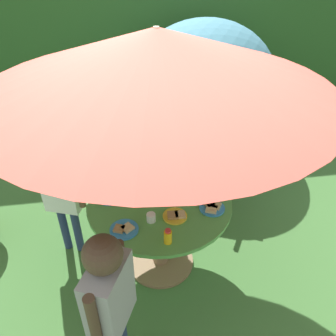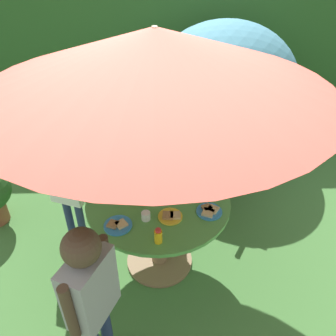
{
  "view_description": "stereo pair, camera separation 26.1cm",
  "coord_description": "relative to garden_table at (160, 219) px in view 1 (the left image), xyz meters",
  "views": [
    {
      "loc": [
        -0.24,
        -2.04,
        2.5
      ],
      "look_at": [
        0.08,
        0.08,
        1.0
      ],
      "focal_mm": 35.95,
      "sensor_mm": 36.0,
      "label": 1
    },
    {
      "loc": [
        0.03,
        -2.07,
        2.5
      ],
      "look_at": [
        0.08,
        0.08,
        1.0
      ],
      "focal_mm": 35.95,
      "sensor_mm": 36.0,
      "label": 2
    }
  ],
  "objects": [
    {
      "name": "ground_plane",
      "position": [
        0.0,
        0.0,
        -0.55
      ],
      "size": [
        10.0,
        10.0,
        0.02
      ],
      "primitive_type": "cube",
      "color": "#3D6B33"
    },
    {
      "name": "hedge_backdrop",
      "position": [
        0.0,
        3.32,
        0.53
      ],
      "size": [
        9.0,
        0.7,
        2.13
      ],
      "primitive_type": "cube",
      "color": "#285623",
      "rests_on": "ground_plane"
    },
    {
      "name": "garden_table",
      "position": [
        0.0,
        0.0,
        0.0
      ],
      "size": [
        1.16,
        1.16,
        0.75
      ],
      "color": "brown",
      "rests_on": "ground_plane"
    },
    {
      "name": "patio_umbrella",
      "position": [
        0.0,
        0.0,
        1.34
      ],
      "size": [
        2.3,
        2.3,
        2.06
      ],
      "color": "#B7AD8C",
      "rests_on": "ground_plane"
    },
    {
      "name": "wooden_chair",
      "position": [
        0.6,
        1.01,
        -0.0
      ],
      "size": [
        0.67,
        0.67,
        0.97
      ],
      "rotation": [
        0.0,
        0.0,
        -0.54
      ],
      "color": "#93704C",
      "rests_on": "ground_plane"
    },
    {
      "name": "dome_tent",
      "position": [
        0.83,
        2.03,
        0.3
      ],
      "size": [
        2.42,
        2.42,
        1.69
      ],
      "rotation": [
        0.0,
        0.0,
        0.24
      ],
      "color": "teal",
      "rests_on": "ground_plane"
    },
    {
      "name": "child_in_yellow_shirt",
      "position": [
        0.01,
        0.84,
        0.22
      ],
      "size": [
        0.2,
        0.41,
        1.19
      ],
      "rotation": [
        0.0,
        0.0,
        -1.58
      ],
      "color": "navy",
      "rests_on": "ground_plane"
    },
    {
      "name": "child_in_white_shirt",
      "position": [
        -0.8,
        0.29,
        0.2
      ],
      "size": [
        0.38,
        0.26,
        1.16
      ],
      "rotation": [
        0.0,
        0.0,
        -0.35
      ],
      "color": "navy",
      "rests_on": "ground_plane"
    },
    {
      "name": "child_in_grey_shirt",
      "position": [
        -0.4,
        -0.86,
        0.27
      ],
      "size": [
        0.3,
        0.4,
        1.27
      ],
      "rotation": [
        0.0,
        0.0,
        1.14
      ],
      "color": "navy",
      "rests_on": "ground_plane"
    },
    {
      "name": "snack_bowl",
      "position": [
        -0.08,
        0.19,
        0.26
      ],
      "size": [
        0.17,
        0.17,
        0.09
      ],
      "color": "white",
      "rests_on": "garden_table"
    },
    {
      "name": "plate_back_edge",
      "position": [
        0.09,
        -0.22,
        0.23
      ],
      "size": [
        0.18,
        0.18,
        0.03
      ],
      "color": "yellow",
      "rests_on": "garden_table"
    },
    {
      "name": "plate_front_edge",
      "position": [
        -0.29,
        -0.3,
        0.23
      ],
      "size": [
        0.21,
        0.21,
        0.03
      ],
      "color": "#338CD8",
      "rests_on": "garden_table"
    },
    {
      "name": "plate_center_front",
      "position": [
        0.39,
        -0.17,
        0.23
      ],
      "size": [
        0.2,
        0.2,
        0.03
      ],
      "color": "#338CD8",
      "rests_on": "garden_table"
    },
    {
      "name": "plate_near_right",
      "position": [
        -0.39,
        0.09,
        0.23
      ],
      "size": [
        0.21,
        0.21,
        0.03
      ],
      "color": "#338CD8",
      "rests_on": "garden_table"
    },
    {
      "name": "plate_center_back",
      "position": [
        0.2,
        0.22,
        0.23
      ],
      "size": [
        0.25,
        0.25,
        0.03
      ],
      "color": "red",
      "rests_on": "garden_table"
    },
    {
      "name": "juice_bottle_near_left",
      "position": [
        -0.27,
        0.3,
        0.27
      ],
      "size": [
        0.05,
        0.05,
        0.12
      ],
      "color": "yellow",
      "rests_on": "garden_table"
    },
    {
      "name": "juice_bottle_far_left",
      "position": [
        -0.39,
        0.26,
        0.27
      ],
      "size": [
        0.05,
        0.05,
        0.12
      ],
      "color": "yellow",
      "rests_on": "garden_table"
    },
    {
      "name": "juice_bottle_far_right",
      "position": [
        0.0,
        -0.46,
        0.27
      ],
      "size": [
        0.06,
        0.06,
        0.12
      ],
      "color": "yellow",
      "rests_on": "garden_table"
    },
    {
      "name": "juice_bottle_mid_left",
      "position": [
        -0.18,
        -0.03,
        0.27
      ],
      "size": [
        0.05,
        0.05,
        0.11
      ],
      "color": "yellow",
      "rests_on": "garden_table"
    },
    {
      "name": "cup_near",
      "position": [
        0.09,
        0.07,
        0.25
      ],
      "size": [
        0.07,
        0.07,
        0.06
      ],
      "primitive_type": "cylinder",
      "color": "#4C99D8",
      "rests_on": "garden_table"
    },
    {
      "name": "cup_far",
      "position": [
        -0.09,
        -0.23,
        0.25
      ],
      "size": [
        0.07,
        0.07,
        0.07
      ],
      "primitive_type": "cylinder",
      "color": "white",
      "rests_on": "garden_table"
    }
  ]
}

